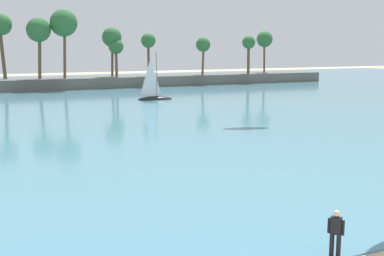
% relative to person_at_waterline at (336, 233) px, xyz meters
% --- Properties ---
extents(sea, '(220.00, 110.46, 0.06)m').
position_rel_person_at_waterline_xyz_m(sea, '(-2.94, 55.07, -0.86)').
color(sea, teal).
rests_on(sea, ground).
extents(person_at_waterline, '(0.36, 0.46, 1.67)m').
position_rel_person_at_waterline_xyz_m(person_at_waterline, '(0.00, 0.00, 0.00)').
color(person_at_waterline, black).
rests_on(person_at_waterline, ground).
extents(sailboat_near_shore, '(4.67, 2.06, 6.54)m').
position_rel_person_at_waterline_xyz_m(sailboat_near_shore, '(11.97, 48.57, -0.24)').
color(sailboat_near_shore, black).
rests_on(sailboat_near_shore, sea).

